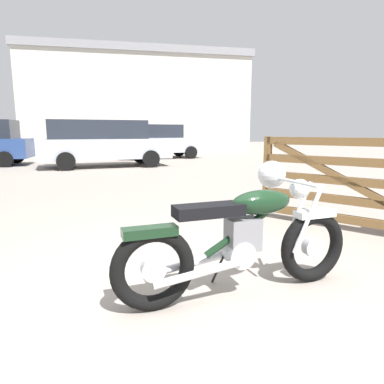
# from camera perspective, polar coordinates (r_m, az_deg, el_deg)

# --- Properties ---
(ground_plane) EXTENTS (80.00, 80.00, 0.00)m
(ground_plane) POSITION_cam_1_polar(r_m,az_deg,el_deg) (2.93, 1.15, -16.70)
(ground_plane) COLOR gray
(vintage_motorcycle) EXTENTS (2.08, 0.73, 1.07)m
(vintage_motorcycle) POSITION_cam_1_polar(r_m,az_deg,el_deg) (2.81, 8.90, -7.15)
(vintage_motorcycle) COLOR black
(vintage_motorcycle) RESTS_ON ground_plane
(timber_gate) EXTENTS (1.59, 2.14, 1.60)m
(timber_gate) POSITION_cam_1_polar(r_m,az_deg,el_deg) (4.90, 28.09, 1.69)
(timber_gate) COLOR brown
(timber_gate) RESTS_ON ground_plane
(silver_sedan_mid) EXTENTS (4.86, 2.34, 1.74)m
(silver_sedan_mid) POSITION_cam_1_polar(r_m,az_deg,el_deg) (13.40, -14.67, 8.14)
(silver_sedan_mid) COLOR black
(silver_sedan_mid) RESTS_ON ground_plane
(pale_sedan_back) EXTENTS (4.39, 2.33, 1.67)m
(pale_sedan_back) POSITION_cam_1_polar(r_m,az_deg,el_deg) (17.31, -5.47, 8.44)
(pale_sedan_back) COLOR black
(pale_sedan_back) RESTS_ON ground_plane
(industrial_building) EXTENTS (16.56, 14.23, 7.01)m
(industrial_building) POSITION_cam_1_polar(r_m,az_deg,el_deg) (30.22, -9.41, 14.12)
(industrial_building) COLOR beige
(industrial_building) RESTS_ON ground_plane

